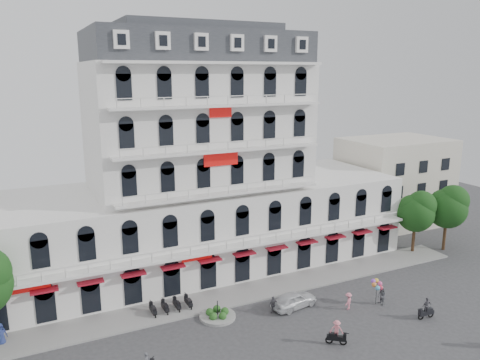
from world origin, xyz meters
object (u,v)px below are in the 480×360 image
parked_car (294,300)px  rider_northeast (427,308)px  rider_center (337,332)px  balloon_vendor (380,292)px

parked_car → rider_northeast: 11.49m
rider_northeast → rider_center: rider_center is taller
parked_car → balloon_vendor: size_ratio=1.81×
rider_northeast → rider_center: (-9.51, 0.17, 0.13)m
balloon_vendor → parked_car: bearing=158.2°
rider_northeast → balloon_vendor: (-1.92, 3.71, 0.30)m
rider_center → rider_northeast: bearing=36.3°
parked_car → rider_center: size_ratio=2.12×
parked_car → rider_northeast: size_ratio=2.21×
parked_car → rider_northeast: rider_northeast is taller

